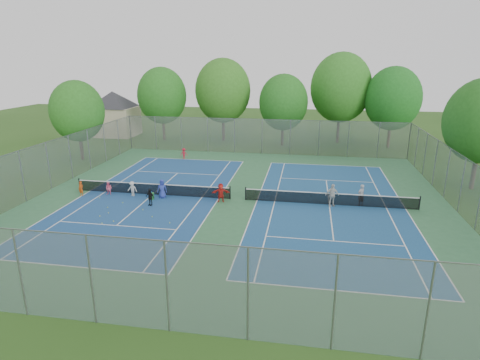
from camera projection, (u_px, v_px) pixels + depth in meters
name	position (u px, v px, depth m)	size (l,w,h in m)	color
ground	(238.00, 200.00, 31.31)	(120.00, 120.00, 0.00)	#294F18
court_pad	(238.00, 199.00, 31.31)	(32.00, 32.00, 0.01)	#316840
court_left	(153.00, 194.00, 32.44)	(10.97, 23.77, 0.01)	navy
court_right	(329.00, 205.00, 30.18)	(10.97, 23.77, 0.01)	navy
net_left	(152.00, 189.00, 32.31)	(12.87, 0.10, 0.91)	black
net_right	(330.00, 199.00, 30.06)	(12.87, 0.10, 0.91)	black
fence_north	(262.00, 137.00, 45.82)	(32.00, 0.10, 4.00)	gray
fence_south	(167.00, 287.00, 15.64)	(32.00, 0.10, 4.00)	gray
fence_west	(49.00, 166.00, 33.31)	(32.00, 0.10, 4.00)	gray
fence_east	(462.00, 186.00, 28.16)	(32.00, 0.10, 4.00)	gray
house	(113.00, 106.00, 56.27)	(11.03, 11.03, 7.30)	#B7A88C
tree_nw	(162.00, 96.00, 52.60)	(6.40, 6.40, 9.58)	#443326
tree_nl	(223.00, 91.00, 52.07)	(7.20, 7.20, 10.69)	#443326
tree_nc	(283.00, 102.00, 49.23)	(6.00, 6.00, 8.85)	#443326
tree_nr	(341.00, 88.00, 50.46)	(7.60, 7.60, 11.42)	#443326
tree_ne	(393.00, 99.00, 47.92)	(6.60, 6.60, 9.77)	#443326
tree_side_w	(77.00, 111.00, 42.28)	(5.60, 5.60, 8.47)	#443326
ball_crate	(151.00, 193.00, 32.54)	(0.30, 0.30, 0.26)	blue
ball_hopper	(152.00, 196.00, 31.23)	(0.28, 0.28, 0.55)	green
student_a	(81.00, 189.00, 32.02)	(0.43, 0.28, 1.18)	#C04712
student_b	(109.00, 188.00, 32.28)	(0.52, 0.40, 1.06)	#F15E82
student_c	(132.00, 189.00, 31.93)	(0.79, 0.46, 1.23)	beige
student_d	(150.00, 197.00, 29.88)	(0.76, 0.32, 1.29)	black
student_e	(162.00, 189.00, 31.48)	(0.74, 0.48, 1.52)	#293997
student_f	(221.00, 193.00, 30.62)	(1.36, 0.43, 1.47)	red
child_far_baseline	(184.00, 154.00, 43.74)	(0.79, 0.45, 1.22)	#B11929
instructor	(361.00, 195.00, 29.87)	(0.60, 0.39, 1.64)	gray
teen_court_b	(332.00, 195.00, 29.69)	(1.01, 0.42, 1.73)	beige
tennis_ball_0	(143.00, 210.00, 29.07)	(0.07, 0.07, 0.07)	#C7E635
tennis_ball_1	(123.00, 203.00, 30.52)	(0.07, 0.07, 0.07)	#B3DA32
tennis_ball_2	(108.00, 208.00, 29.54)	(0.07, 0.07, 0.07)	#9FC22D
tennis_ball_3	(152.00, 217.00, 27.79)	(0.07, 0.07, 0.07)	#C6D030
tennis_ball_4	(100.00, 198.00, 31.60)	(0.07, 0.07, 0.07)	#B8D030
tennis_ball_5	(170.00, 223.00, 26.74)	(0.07, 0.07, 0.07)	#D1E435
tennis_ball_6	(109.00, 213.00, 28.47)	(0.07, 0.07, 0.07)	yellow
tennis_ball_7	(114.00, 221.00, 27.01)	(0.07, 0.07, 0.07)	#D5E134
tennis_ball_8	(100.00, 216.00, 27.91)	(0.07, 0.07, 0.07)	#F0F138
tennis_ball_9	(102.00, 224.00, 26.67)	(0.07, 0.07, 0.07)	#C4E635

